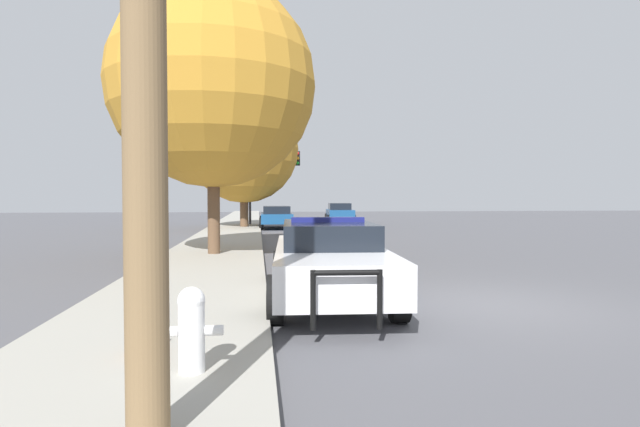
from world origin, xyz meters
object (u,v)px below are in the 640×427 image
(fire_hydrant, at_px, (192,327))
(car_background_midblock, at_px, (276,216))
(traffic_cone, at_px, (145,329))
(car_background_oncoming, at_px, (340,213))
(tree_sidewalk_mid, at_px, (244,148))
(traffic_light, at_px, (271,171))
(police_car, at_px, (329,258))
(tree_sidewalk_near, at_px, (213,85))

(fire_hydrant, relative_size, car_background_midblock, 0.19)
(fire_hydrant, height_order, traffic_cone, fire_hydrant)
(car_background_oncoming, bearing_deg, tree_sidewalk_mid, 40.67)
(traffic_light, bearing_deg, fire_hydrant, -93.14)
(car_background_midblock, bearing_deg, car_background_oncoming, 46.26)
(traffic_light, bearing_deg, car_background_oncoming, 26.12)
(car_background_midblock, bearing_deg, tree_sidewalk_mid, -176.57)
(car_background_oncoming, bearing_deg, traffic_cone, 80.86)
(car_background_midblock, bearing_deg, traffic_light, 97.48)
(fire_hydrant, bearing_deg, car_background_midblock, 85.95)
(police_car, xyz_separation_m, tree_sidewalk_near, (-2.54, 6.54, 4.40))
(police_car, bearing_deg, tree_sidewalk_mid, -80.88)
(traffic_light, relative_size, car_background_oncoming, 1.12)
(car_background_oncoming, height_order, tree_sidewalk_mid, tree_sidewalk_mid)
(car_background_oncoming, xyz_separation_m, tree_sidewalk_mid, (-6.35, -4.66, 3.87))
(police_car, height_order, traffic_cone, police_car)
(police_car, relative_size, car_background_midblock, 1.20)
(tree_sidewalk_mid, distance_m, tree_sidewalk_near, 13.87)
(car_background_oncoming, xyz_separation_m, car_background_midblock, (-4.50, -4.58, -0.04))
(tree_sidewalk_near, height_order, traffic_cone, tree_sidewalk_near)
(car_background_midblock, distance_m, tree_sidewalk_mid, 4.33)
(car_background_midblock, bearing_deg, fire_hydrant, -93.29)
(car_background_midblock, relative_size, traffic_cone, 8.51)
(fire_hydrant, xyz_separation_m, car_background_oncoming, (6.21, 28.84, 0.19))
(police_car, xyz_separation_m, tree_sidewalk_mid, (-2.01, 20.39, 3.88))
(car_background_oncoming, height_order, car_background_midblock, car_background_oncoming)
(traffic_light, relative_size, tree_sidewalk_mid, 0.62)
(fire_hydrant, xyz_separation_m, traffic_light, (1.45, 26.50, 2.90))
(police_car, height_order, fire_hydrant, police_car)
(car_background_midblock, xyz_separation_m, tree_sidewalk_mid, (-1.86, -0.09, 3.91))
(tree_sidewalk_mid, bearing_deg, tree_sidewalk_near, -92.20)
(police_car, height_order, tree_sidewalk_mid, tree_sidewalk_mid)
(fire_hydrant, bearing_deg, police_car, 63.73)
(tree_sidewalk_near, xyz_separation_m, traffic_cone, (0.10, -9.67, -4.76))
(car_background_midblock, distance_m, tree_sidewalk_near, 14.82)
(tree_sidewalk_mid, bearing_deg, traffic_light, 55.64)
(car_background_midblock, xyz_separation_m, tree_sidewalk_near, (-2.39, -13.94, 4.44))
(police_car, xyz_separation_m, car_background_midblock, (-0.15, 20.48, -0.04))
(tree_sidewalk_mid, height_order, tree_sidewalk_near, tree_sidewalk_near)
(traffic_cone, bearing_deg, car_background_oncoming, 76.47)
(police_car, height_order, car_background_midblock, police_car)
(tree_sidewalk_near, distance_m, traffic_cone, 10.78)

